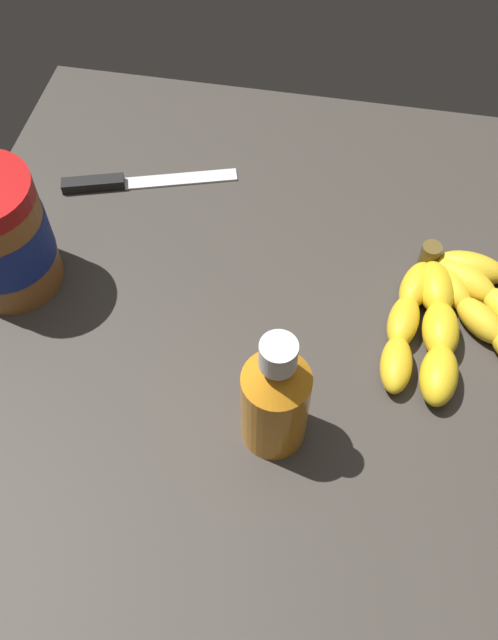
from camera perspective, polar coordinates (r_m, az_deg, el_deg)
ground_plane at (r=69.61cm, az=2.93°, el=-0.38°), size 71.06×67.48×4.42cm
banana_bunch at (r=69.46cm, az=18.40°, el=0.78°), size 23.07×19.76×3.45cm
honey_bottle at (r=55.75cm, az=2.22°, el=-6.53°), size 5.68×5.68×14.28cm
butter_knife at (r=79.93cm, az=-9.60°, el=11.39°), size 19.41×7.53×1.20cm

